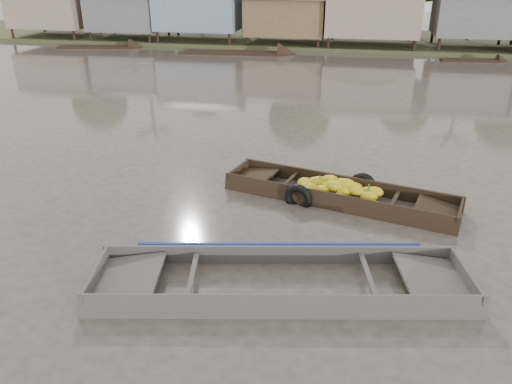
# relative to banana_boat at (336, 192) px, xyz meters

# --- Properties ---
(ground) EXTENTS (120.00, 120.00, 0.00)m
(ground) POSITION_rel_banana_boat_xyz_m (-1.47, -2.83, -0.20)
(ground) COLOR #453E35
(ground) RESTS_ON ground
(riverbank) EXTENTS (120.00, 12.47, 10.22)m
(riverbank) POSITION_rel_banana_boat_xyz_m (1.56, 29.03, 2.87)
(riverbank) COLOR #384723
(riverbank) RESTS_ON ground
(banana_boat) EXTENTS (6.49, 3.02, 0.86)m
(banana_boat) POSITION_rel_banana_boat_xyz_m (0.00, 0.00, 0.00)
(banana_boat) COLOR black
(banana_boat) RESTS_ON ground
(viewer_boat) EXTENTS (7.69, 3.35, 0.60)m
(viewer_boat) POSITION_rel_banana_boat_xyz_m (-0.82, -4.34, -0.14)
(viewer_boat) COLOR #47413C
(viewer_boat) RESTS_ON ground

